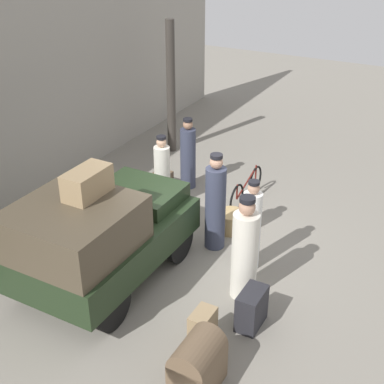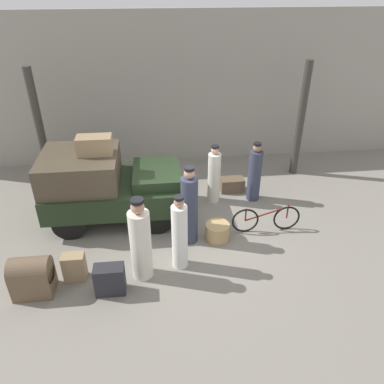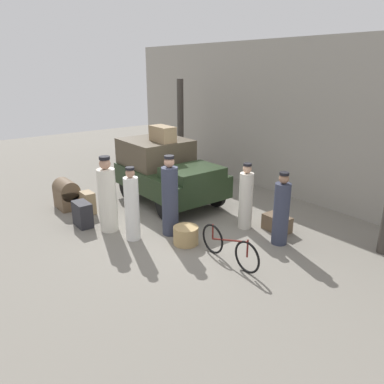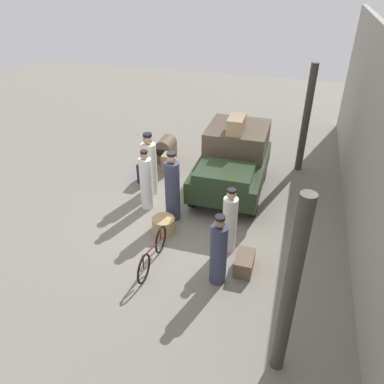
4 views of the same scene
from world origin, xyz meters
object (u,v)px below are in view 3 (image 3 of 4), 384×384
Objects in this scene: porter_standing_middle at (281,212)px; trunk_large_brown at (88,203)px; conductor_in_dark_uniform at (170,199)px; trunk_on_truck_roof at (163,134)px; wicker_basket at (186,235)px; porter_lifting_near_truck at (132,207)px; porter_carrying_trunk at (246,199)px; truck at (166,170)px; bicycle at (229,247)px; trunk_wicker_pale at (67,194)px; porter_with_bicycle at (107,198)px; trunk_umber_medium at (277,223)px; suitcase_small_leather at (83,214)px.

porter_standing_middle is 5.07m from trunk_large_brown.
trunk_on_truck_roof is (-2.05, 1.18, 1.09)m from conductor_in_dark_uniform.
wicker_basket is 1.36m from porter_lifting_near_truck.
truck is at bearing -170.43° from porter_carrying_trunk.
conductor_in_dark_uniform reaches higher than bicycle.
trunk_on_truck_roof is (1.08, 2.49, 1.55)m from trunk_wicker_pale.
conductor_in_dark_uniform is 0.88m from porter_lifting_near_truck.
porter_lifting_near_truck is (0.78, 0.22, -0.05)m from porter_with_bicycle.
bicycle is at bearing -14.73° from trunk_on_truck_roof.
truck is 2.24m from conductor_in_dark_uniform.
trunk_umber_medium is at bearing 134.48° from porter_standing_middle.
bicycle is at bearing 4.91° from conductor_in_dark_uniform.
porter_lifting_near_truck reaches higher than bicycle.
porter_carrying_trunk is at bearing -141.88° from trunk_umber_medium.
truck is at bearing 148.25° from conductor_in_dark_uniform.
bicycle reaches higher than trunk_large_brown.
trunk_umber_medium is 4.00m from trunk_on_truck_roof.
trunk_on_truck_roof reaches higher than trunk_large_brown.
suitcase_small_leather is at bearing -82.02° from trunk_on_truck_roof.
porter_with_bicycle is 3.08× the size of trunk_large_brown.
wicker_basket reaches higher than trunk_umber_medium.
porter_lifting_near_truck is 2.08× the size of trunk_wicker_pale.
trunk_large_brown is at bearing -164.60° from bicycle.
bicycle is 2.08× the size of trunk_on_truck_roof.
porter_lifting_near_truck is at bearing 24.19° from suitcase_small_leather.
trunk_wicker_pale is (-1.45, 0.15, 0.10)m from suitcase_small_leather.
truck is 2.38m from porter_with_bicycle.
porter_standing_middle is 4.74m from suitcase_small_leather.
truck is at bearing 0.00° from trunk_on_truck_roof.
bicycle is 1.91m from conductor_in_dark_uniform.
wicker_basket is 0.85× the size of trunk_umber_medium.
porter_lifting_near_truck is at bearing -114.04° from porter_carrying_trunk.
bicycle is 2.00m from trunk_umber_medium.
bicycle is 3.86m from suitcase_small_leather.
porter_standing_middle is 2.50m from conductor_in_dark_uniform.
porter_carrying_trunk is 4.94m from trunk_wicker_pale.
conductor_in_dark_uniform is 3.06× the size of suitcase_small_leather.
truck reaches higher than porter_lifting_near_truck.
trunk_umber_medium is at bearing 56.03° from conductor_in_dark_uniform.
porter_with_bicycle is at bearing -164.55° from porter_lifting_near_truck.
porter_standing_middle is 5.83m from trunk_wicker_pale.
truck is 1.77× the size of porter_with_bicycle.
wicker_basket is at bearing -109.99° from trunk_umber_medium.
wicker_basket is at bearing 40.93° from porter_lifting_near_truck.
trunk_wicker_pale is (-2.84, -0.48, -0.37)m from porter_lifting_near_truck.
trunk_on_truck_roof is at bearing 66.47° from trunk_wicker_pale.
trunk_large_brown is (-2.12, -0.18, -0.49)m from porter_lifting_near_truck.
trunk_large_brown is at bearing -157.25° from conductor_in_dark_uniform.
trunk_large_brown is at bearing 178.35° from porter_with_bicycle.
porter_carrying_trunk is at bearing 55.00° from porter_with_bicycle.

